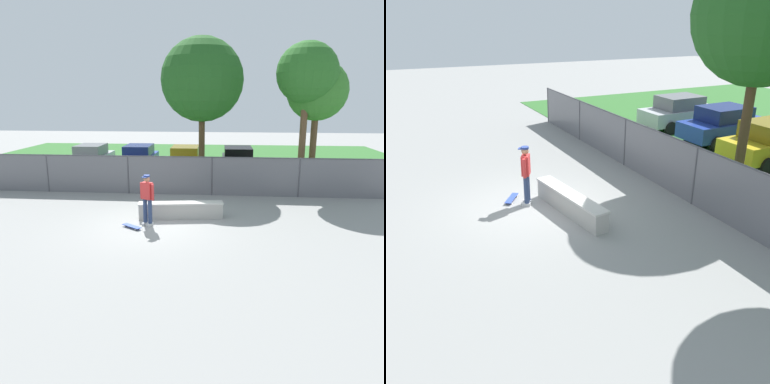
% 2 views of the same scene
% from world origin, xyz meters
% --- Properties ---
extents(ground_plane, '(80.00, 80.00, 0.00)m').
position_xyz_m(ground_plane, '(0.00, 0.00, 0.00)').
color(ground_plane, gray).
extents(concrete_ledge, '(3.24, 0.93, 0.62)m').
position_xyz_m(concrete_ledge, '(0.96, 0.94, 0.31)').
color(concrete_ledge, '#A8A59E').
rests_on(concrete_ledge, ground).
extents(skateboarder, '(0.54, 0.40, 1.84)m').
position_xyz_m(skateboarder, '(-0.11, -0.00, 1.03)').
color(skateboarder, beige).
rests_on(skateboarder, ground).
extents(skateboard, '(0.77, 0.62, 0.09)m').
position_xyz_m(skateboard, '(-0.62, -0.36, 0.07)').
color(skateboard, '#334CB2').
rests_on(skateboard, ground).
extents(chainlink_fence, '(20.06, 0.07, 1.84)m').
position_xyz_m(chainlink_fence, '(0.00, 4.57, 1.00)').
color(chainlink_fence, '#4C4C51').
rests_on(chainlink_fence, ground).
extents(tree_near_left, '(4.20, 4.20, 7.47)m').
position_xyz_m(tree_near_left, '(1.35, 7.03, 5.35)').
color(tree_near_left, '#513823').
rests_on(tree_near_left, ground).
extents(car_silver, '(2.08, 4.24, 1.66)m').
position_xyz_m(car_silver, '(-5.81, 10.20, 0.84)').
color(car_silver, '#B7BABF').
rests_on(car_silver, ground).
extents(car_blue, '(2.08, 4.24, 1.66)m').
position_xyz_m(car_blue, '(-2.78, 10.29, 0.84)').
color(car_blue, '#233D9E').
rests_on(car_blue, ground).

